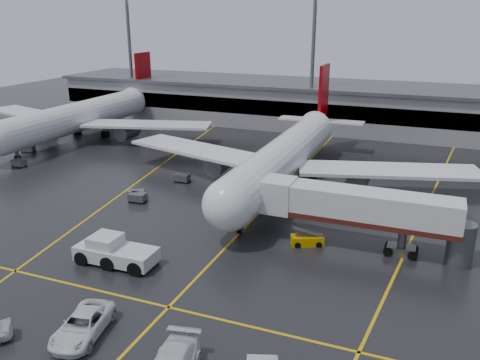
% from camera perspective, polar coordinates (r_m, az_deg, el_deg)
% --- Properties ---
extents(ground, '(220.00, 220.00, 0.00)m').
position_cam_1_polar(ground, '(58.19, 2.57, -3.39)').
color(ground, black).
rests_on(ground, ground).
extents(apron_line_centre, '(0.25, 90.00, 0.02)m').
position_cam_1_polar(apron_line_centre, '(58.18, 2.57, -3.38)').
color(apron_line_centre, gold).
rests_on(apron_line_centre, ground).
extents(apron_line_stop, '(60.00, 0.25, 0.02)m').
position_cam_1_polar(apron_line_stop, '(40.28, -8.19, -14.24)').
color(apron_line_stop, gold).
rests_on(apron_line_stop, ground).
extents(apron_line_left, '(9.99, 69.35, 0.02)m').
position_cam_1_polar(apron_line_left, '(74.90, -9.42, 1.43)').
color(apron_line_left, gold).
rests_on(apron_line_left, ground).
extents(apron_line_right, '(7.57, 69.64, 0.02)m').
position_cam_1_polar(apron_line_right, '(64.78, 20.84, -2.30)').
color(apron_line_right, gold).
rests_on(apron_line_right, ground).
extents(terminal, '(122.00, 19.00, 8.60)m').
position_cam_1_polar(terminal, '(102.02, 11.65, 8.32)').
color(terminal, gray).
rests_on(terminal, ground).
extents(light_mast_left, '(3.00, 1.20, 25.45)m').
position_cam_1_polar(light_mast_left, '(112.39, -12.52, 14.40)').
color(light_mast_left, '#595B60').
rests_on(light_mast_left, ground).
extents(light_mast_mid, '(3.00, 1.20, 25.45)m').
position_cam_1_polar(light_mast_mid, '(96.03, 8.36, 14.00)').
color(light_mast_mid, '#595B60').
rests_on(light_mast_mid, ground).
extents(main_airliner, '(48.80, 45.60, 14.10)m').
position_cam_1_polar(main_airliner, '(65.62, 5.43, 2.98)').
color(main_airliner, silver).
rests_on(main_airliner, ground).
extents(second_airliner, '(48.80, 45.60, 14.10)m').
position_cam_1_polar(second_airliner, '(95.66, -17.38, 7.13)').
color(second_airliner, silver).
rests_on(second_airliner, ground).
extents(jet_bridge, '(19.90, 3.40, 6.05)m').
position_cam_1_polar(jet_bridge, '(48.75, 13.54, -3.38)').
color(jet_bridge, silver).
rests_on(jet_bridge, ground).
extents(pushback_tractor, '(7.58, 3.34, 2.69)m').
position_cam_1_polar(pushback_tractor, '(47.14, -14.21, -8.03)').
color(pushback_tractor, silver).
rests_on(pushback_tractor, ground).
extents(belt_loader, '(3.40, 2.50, 1.98)m').
position_cam_1_polar(belt_loader, '(49.80, 7.71, -6.85)').
color(belt_loader, '#C79103').
rests_on(belt_loader, ground).
extents(service_van_a, '(3.89, 6.45, 1.67)m').
position_cam_1_polar(service_van_a, '(38.13, -17.59, -15.59)').
color(service_van_a, white).
rests_on(service_van_a, ground).
extents(baggage_cart_a, '(2.10, 1.46, 1.12)m').
position_cam_1_polar(baggage_cart_a, '(61.43, -11.66, -1.94)').
color(baggage_cart_a, '#595B60').
rests_on(baggage_cart_a, ground).
extents(baggage_cart_b, '(2.38, 2.12, 1.12)m').
position_cam_1_polar(baggage_cart_b, '(62.53, -11.82, -1.58)').
color(baggage_cart_b, '#595B60').
rests_on(baggage_cart_b, ground).
extents(baggage_cart_c, '(2.05, 1.38, 1.12)m').
position_cam_1_polar(baggage_cart_c, '(67.81, -6.66, 0.28)').
color(baggage_cart_c, '#595B60').
rests_on(baggage_cart_c, ground).
extents(baggage_cart_d, '(2.29, 1.83, 1.12)m').
position_cam_1_polar(baggage_cart_d, '(89.37, -23.13, 3.36)').
color(baggage_cart_d, '#595B60').
rests_on(baggage_cart_d, ground).
extents(baggage_cart_e, '(2.07, 1.41, 1.12)m').
position_cam_1_polar(baggage_cart_e, '(81.13, -24.03, 1.82)').
color(baggage_cart_e, '#595B60').
rests_on(baggage_cart_e, ground).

